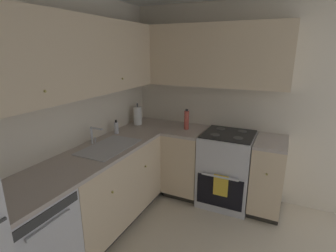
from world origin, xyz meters
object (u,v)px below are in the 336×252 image
soap_bottle (116,128)px  paper_towel_roll (138,116)px  oil_bottle (187,120)px  dishwasher (26,249)px  oven_range (227,168)px

soap_bottle → paper_towel_roll: bearing=-2.4°
oil_bottle → paper_towel_roll: bearing=96.4°
dishwasher → soap_bottle: soap_bottle is taller
oven_range → paper_towel_roll: 1.37m
paper_towel_roll → oil_bottle: 0.70m
oven_range → paper_towel_roll: (-0.10, 1.24, 0.58)m
oven_range → soap_bottle: bearing=114.0°
soap_bottle → dishwasher: bearing=-172.9°
dishwasher → oven_range: oven_range is taller
oven_range → soap_bottle: size_ratio=6.15×
oven_range → oil_bottle: bearing=91.9°
dishwasher → oil_bottle: (2.00, -0.53, 0.60)m
oil_bottle → dishwasher: bearing=165.1°
dishwasher → oil_bottle: size_ratio=3.31×
dishwasher → soap_bottle: 1.57m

